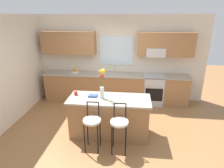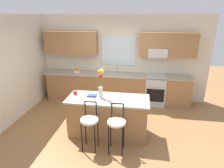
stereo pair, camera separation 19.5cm
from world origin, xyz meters
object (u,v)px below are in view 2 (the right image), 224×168
at_px(mug_ceramic, 75,93).
at_px(cookbook, 92,95).
at_px(bar_stool_middle, 117,124).
at_px(flower_vase, 101,82).
at_px(fruit_bowl_oranges, 77,71).
at_px(oven_range, 155,90).
at_px(bar_stool_near, 90,122).
at_px(kitchen_island, 108,116).

bearing_deg(mug_ceramic, cookbook, -5.01).
bearing_deg(bar_stool_middle, flower_vase, 126.04).
height_order(flower_vase, mug_ceramic, flower_vase).
relative_size(flower_vase, mug_ceramic, 7.53).
distance_m(bar_stool_middle, cookbook, 0.98).
relative_size(flower_vase, fruit_bowl_oranges, 2.83).
distance_m(oven_range, flower_vase, 2.42).
distance_m(oven_range, cookbook, 2.41).
xyz_separation_m(bar_stool_near, flower_vase, (0.12, 0.59, 0.66)).
height_order(kitchen_island, fruit_bowl_oranges, fruit_bowl_oranges).
height_order(bar_stool_near, fruit_bowl_oranges, fruit_bowl_oranges).
distance_m(mug_ceramic, fruit_bowl_oranges, 1.86).
height_order(kitchen_island, bar_stool_near, bar_stool_near).
bearing_deg(cookbook, fruit_bowl_oranges, 117.95).
xyz_separation_m(bar_stool_middle, fruit_bowl_oranges, (-1.62, 2.47, 0.33)).
bearing_deg(bar_stool_near, flower_vase, 78.83).
relative_size(bar_stool_near, flower_vase, 1.54).
xyz_separation_m(oven_range, fruit_bowl_oranges, (-2.51, 0.03, 0.51)).
xyz_separation_m(flower_vase, mug_ceramic, (-0.63, 0.10, -0.33)).
height_order(bar_stool_middle, cookbook, bar_stool_middle).
bearing_deg(bar_stool_near, cookbook, 99.28).
bearing_deg(bar_stool_middle, mug_ceramic, 147.07).
bearing_deg(bar_stool_middle, oven_range, 69.96).
bearing_deg(bar_stool_middle, cookbook, 135.07).
bearing_deg(bar_stool_near, kitchen_island, 64.96).
height_order(mug_ceramic, fruit_bowl_oranges, fruit_bowl_oranges).
height_order(kitchen_island, cookbook, cookbook).
relative_size(kitchen_island, mug_ceramic, 20.43).
xyz_separation_m(oven_range, mug_ceramic, (-1.96, -1.75, 0.51)).
relative_size(kitchen_island, cookbook, 9.19).
bearing_deg(fruit_bowl_oranges, cookbook, -62.05).
height_order(bar_stool_near, mug_ceramic, bar_stool_near).
relative_size(bar_stool_near, mug_ceramic, 11.58).
bearing_deg(flower_vase, mug_ceramic, 171.33).
bearing_deg(oven_range, mug_ceramic, -138.23).
bearing_deg(mug_ceramic, oven_range, 41.77).
xyz_separation_m(bar_stool_middle, mug_ceramic, (-1.07, 0.69, 0.33)).
bearing_deg(cookbook, flower_vase, -15.17).
bearing_deg(cookbook, mug_ceramic, 174.99).
xyz_separation_m(cookbook, fruit_bowl_oranges, (-0.96, 1.81, 0.03)).
relative_size(bar_stool_middle, mug_ceramic, 11.58).
xyz_separation_m(kitchen_island, flower_vase, (-0.16, 0.01, 0.83)).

